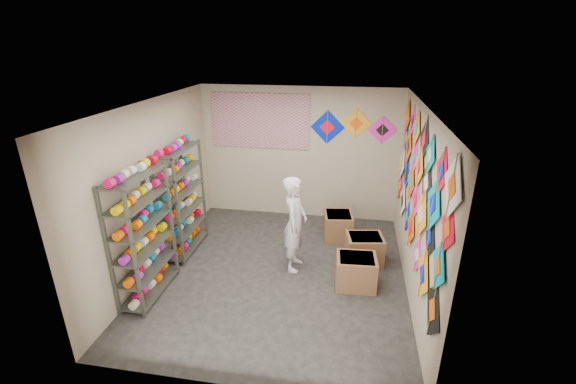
% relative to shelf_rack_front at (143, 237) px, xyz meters
% --- Properties ---
extents(ground, '(4.50, 4.50, 0.00)m').
position_rel_shelf_rack_front_xyz_m(ground, '(1.78, 0.85, -0.95)').
color(ground, black).
extents(room_walls, '(4.50, 4.50, 4.50)m').
position_rel_shelf_rack_front_xyz_m(room_walls, '(1.78, 0.85, 0.69)').
color(room_walls, tan).
rests_on(room_walls, ground).
extents(shelf_rack_front, '(0.40, 1.10, 1.90)m').
position_rel_shelf_rack_front_xyz_m(shelf_rack_front, '(0.00, 0.00, 0.00)').
color(shelf_rack_front, '#4C5147').
rests_on(shelf_rack_front, ground).
extents(shelf_rack_back, '(0.40, 1.10, 1.90)m').
position_rel_shelf_rack_front_xyz_m(shelf_rack_back, '(0.00, 1.30, 0.00)').
color(shelf_rack_back, '#4C5147').
rests_on(shelf_rack_back, ground).
extents(string_spools, '(0.12, 2.36, 0.12)m').
position_rel_shelf_rack_front_xyz_m(string_spools, '(-0.00, 0.65, 0.10)').
color(string_spools, '#F10D5F').
rests_on(string_spools, ground).
extents(kite_wall_display, '(0.06, 4.18, 2.05)m').
position_rel_shelf_rack_front_xyz_m(kite_wall_display, '(3.76, 0.85, 0.68)').
color(kite_wall_display, black).
rests_on(kite_wall_display, room_walls).
extents(back_wall_kites, '(1.66, 0.02, 0.72)m').
position_rel_shelf_rack_front_xyz_m(back_wall_kites, '(2.79, 3.09, 1.00)').
color(back_wall_kites, '#001BBE').
rests_on(back_wall_kites, room_walls).
extents(poster, '(2.00, 0.01, 1.10)m').
position_rel_shelf_rack_front_xyz_m(poster, '(0.98, 3.08, 1.05)').
color(poster, '#684BA4').
rests_on(poster, room_walls).
extents(shopkeeper, '(0.62, 0.44, 1.59)m').
position_rel_shelf_rack_front_xyz_m(shopkeeper, '(2.01, 1.06, -0.15)').
color(shopkeeper, silver).
rests_on(shopkeeper, ground).
extents(carton_a, '(0.63, 0.54, 0.50)m').
position_rel_shelf_rack_front_xyz_m(carton_a, '(3.01, 0.70, -0.70)').
color(carton_a, brown).
rests_on(carton_a, ground).
extents(carton_b, '(0.67, 0.58, 0.49)m').
position_rel_shelf_rack_front_xyz_m(carton_b, '(3.14, 1.41, -0.71)').
color(carton_b, brown).
rests_on(carton_b, ground).
extents(carton_c, '(0.59, 0.63, 0.50)m').
position_rel_shelf_rack_front_xyz_m(carton_c, '(2.66, 2.19, -0.70)').
color(carton_c, brown).
rests_on(carton_c, ground).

